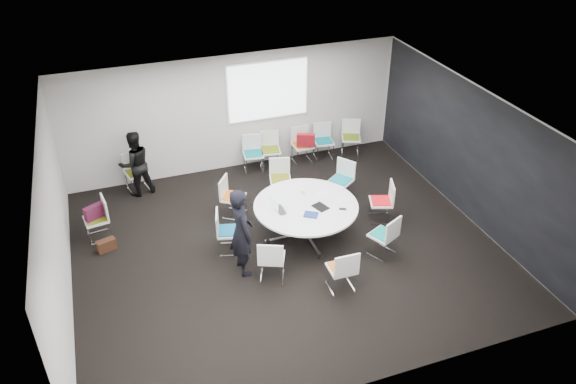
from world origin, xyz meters
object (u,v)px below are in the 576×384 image
object	(u,v)px
chair_ring_g	(341,276)
chair_ring_h	(383,242)
chair_back_b	(271,156)
chair_back_a	(253,160)
maroon_bag	(94,212)
chair_ring_a	(381,209)
chair_back_c	(302,151)
chair_person_back	(137,179)
chair_ring_f	(272,265)
chair_back_e	(351,144)
chair_ring_b	(341,187)
chair_spare_left	(98,226)
laptop	(283,209)
chair_ring_c	(280,186)
cup	(303,192)
chair_back_d	(323,147)
chair_ring_d	(233,204)
person_back	(135,164)
conference_table	(306,214)
brown_bag	(107,245)
person_main	(241,232)
chair_ring_e	(229,238)

from	to	relation	value
chair_ring_g	chair_ring_h	size ratio (longest dim) A/B	1.00
chair_back_b	chair_back_a	bearing A→B (deg)	15.87
chair_back_a	maroon_bag	size ratio (longest dim) A/B	2.20
chair_ring_a	chair_back_c	distance (m)	2.99
chair_back_a	chair_person_back	distance (m)	2.74
chair_ring_f	chair_back_e	distance (m)	5.16
chair_ring_b	chair_spare_left	distance (m)	5.18
laptop	chair_ring_b	bearing A→B (deg)	-58.97
chair_person_back	maroon_bag	size ratio (longest dim) A/B	2.20
chair_ring_c	cup	distance (m)	1.26
chair_ring_h	chair_back_d	world-z (taller)	same
chair_back_e	chair_spare_left	world-z (taller)	same
chair_ring_b	chair_back_e	distance (m)	2.13
chair_ring_d	chair_back_b	bearing A→B (deg)	175.29
chair_back_b	chair_back_d	bearing A→B (deg)	-170.38
chair_person_back	person_back	xyz separation A→B (m)	(0.00, -0.17, 0.48)
conference_table	laptop	world-z (taller)	laptop
conference_table	chair_ring_d	xyz separation A→B (m)	(-1.18, 1.20, -0.24)
chair_ring_d	maroon_bag	bearing A→B (deg)	-58.35
chair_ring_c	chair_spare_left	bearing A→B (deg)	17.42
conference_table	chair_ring_d	bearing A→B (deg)	134.66
chair_ring_d	chair_person_back	distance (m)	2.49
brown_bag	person_back	bearing A→B (deg)	65.87
conference_table	chair_ring_c	xyz separation A→B (m)	(0.01, 1.56, -0.24)
chair_ring_g	person_back	size ratio (longest dim) A/B	0.58
conference_table	chair_ring_g	size ratio (longest dim) A/B	2.34
laptop	maroon_bag	distance (m)	3.70
chair_back_e	person_main	bearing A→B (deg)	64.46
chair_back_a	conference_table	bearing A→B (deg)	102.74
chair_ring_b	chair_ring_h	size ratio (longest dim) A/B	1.00
chair_back_c	chair_person_back	bearing A→B (deg)	-0.78
chair_back_d	chair_back_e	size ratio (longest dim) A/B	1.00
chair_back_b	laptop	size ratio (longest dim) A/B	2.57
chair_back_c	person_back	size ratio (longest dim) A/B	0.58
conference_table	person_back	distance (m)	4.06
chair_ring_g	chair_back_e	size ratio (longest dim) A/B	1.00
chair_ring_b	chair_back_e	world-z (taller)	same
chair_person_back	chair_ring_e	bearing A→B (deg)	103.33
cup	chair_ring_h	bearing A→B (deg)	-53.58
chair_ring_b	chair_back_b	bearing A→B (deg)	-6.68
chair_person_back	person_main	world-z (taller)	person_main
chair_ring_f	chair_person_back	xyz separation A→B (m)	(-1.92, 3.93, 0.00)
conference_table	chair_ring_e	distance (m)	1.59
chair_ring_e	laptop	size ratio (longest dim) A/B	2.57
chair_ring_f	chair_ring_g	distance (m)	1.28
chair_back_d	person_back	xyz separation A→B (m)	(-4.58, -0.17, 0.48)
conference_table	chair_ring_d	size ratio (longest dim) A/B	2.34
chair_ring_c	laptop	bearing A→B (deg)	86.65
chair_ring_b	maroon_bag	xyz separation A→B (m)	(-5.19, 0.27, 0.34)
chair_ring_b	chair_back_d	xyz separation A→B (m)	(0.37, 1.88, 0.00)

